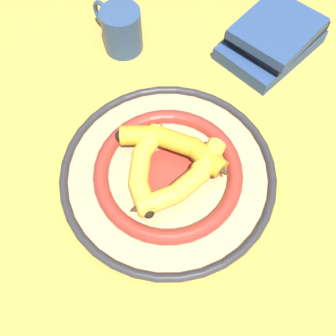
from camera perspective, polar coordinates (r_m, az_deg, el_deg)
The scene contains 7 objects.
ground_plane at distance 0.67m, azimuth 2.44°, elevation -2.87°, with size 2.80×2.80×0.00m, color gold.
decorative_bowl at distance 0.66m, azimuth 0.00°, elevation -0.88°, with size 0.36×0.36×0.04m.
banana_a at distance 0.62m, azimuth 2.29°, elevation -2.00°, with size 0.10×0.18×0.03m.
banana_b at distance 0.65m, azimuth 1.12°, elevation 3.36°, with size 0.15×0.17×0.03m.
banana_c at distance 0.63m, azimuth -3.47°, elevation 0.21°, with size 0.17×0.09×0.03m.
book_stack at distance 0.85m, azimuth 15.18°, elevation 17.92°, with size 0.21×0.24×0.07m.
coffee_mug at distance 0.83m, azimuth -6.87°, elevation 19.42°, with size 0.12×0.08×0.09m.
Camera 1 is at (-0.26, 0.11, 0.61)m, focal length 42.00 mm.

